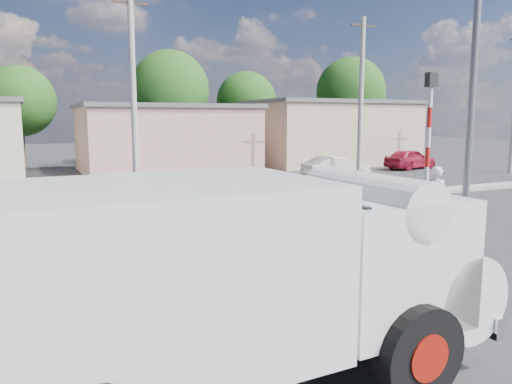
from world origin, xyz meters
name	(u,v)px	position (x,y,z in m)	size (l,w,h in m)	color
ground_plane	(358,276)	(0.00, 0.00, 0.00)	(120.00, 120.00, 0.00)	#28292B
median	(219,209)	(0.00, 8.00, 0.08)	(40.00, 0.80, 0.16)	#99968E
truck	(251,274)	(-3.82, -2.97, 1.43)	(6.31, 2.69, 2.57)	black
bicycle	(435,222)	(3.56, 1.50, 0.54)	(0.72, 2.05, 1.08)	black
cyclist	(435,210)	(3.56, 1.50, 0.85)	(0.62, 0.41, 1.70)	white
car_cream	(336,168)	(9.01, 14.01, 0.60)	(1.27, 3.65, 1.20)	silver
car_red	(410,159)	(16.29, 16.35, 0.64)	(1.51, 3.75, 1.28)	#A5172D
traffic_pole	(428,144)	(3.20, 1.50, 2.59)	(0.28, 0.18, 4.36)	red
streetlight	(470,48)	(4.14, 1.20, 4.96)	(2.34, 0.22, 9.00)	slate
building_row	(152,136)	(1.10, 22.00, 2.13)	(37.80, 7.30, 4.44)	beige
tree_row	(165,94)	(3.76, 28.45, 4.99)	(43.62, 7.43, 8.42)	#38281E
utility_poles	(254,99)	(3.25, 12.00, 4.07)	(35.40, 0.24, 8.00)	#99968E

